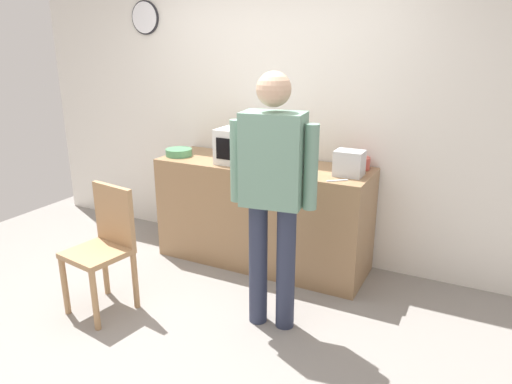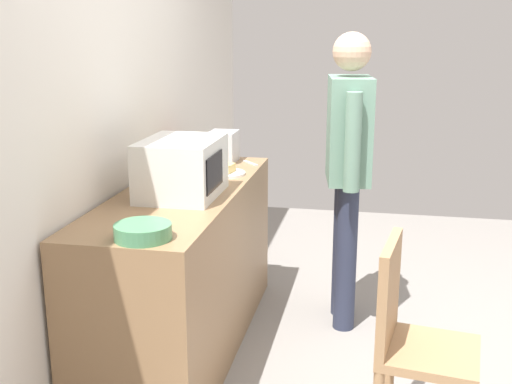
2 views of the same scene
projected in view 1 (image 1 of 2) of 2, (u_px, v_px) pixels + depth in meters
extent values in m
plane|color=gray|center=(179.00, 328.00, 3.31)|extent=(6.00, 6.00, 0.00)
cube|color=silver|center=(276.00, 114.00, 4.27)|extent=(5.40, 0.10, 2.60)
cylinder|color=white|center=(145.00, 18.00, 4.55)|extent=(0.29, 0.03, 0.29)
cylinder|color=black|center=(145.00, 18.00, 4.55)|extent=(0.32, 0.02, 0.32)
cube|color=#93704C|center=(263.00, 214.00, 4.18)|extent=(1.88, 0.62, 0.93)
cube|color=silver|center=(249.00, 146.00, 4.01)|extent=(0.50, 0.38, 0.30)
cube|color=black|center=(232.00, 150.00, 3.87)|extent=(0.30, 0.01, 0.18)
cylinder|color=white|center=(301.00, 172.00, 3.75)|extent=(0.26, 0.26, 0.01)
cube|color=#DEBA6C|center=(301.00, 168.00, 3.74)|extent=(0.13, 0.13, 0.05)
cylinder|color=#4C8E60|center=(179.00, 152.00, 4.30)|extent=(0.24, 0.24, 0.07)
cylinder|color=#C64C42|center=(359.00, 163.00, 3.86)|extent=(0.19, 0.19, 0.10)
cube|color=silver|center=(349.00, 163.00, 3.64)|extent=(0.22, 0.18, 0.20)
cube|color=silver|center=(337.00, 181.00, 3.52)|extent=(0.14, 0.13, 0.01)
cube|color=silver|center=(286.00, 158.00, 4.20)|extent=(0.15, 0.11, 0.01)
cylinder|color=#2A3047|center=(286.00, 268.00, 3.20)|extent=(0.13, 0.13, 0.90)
cylinder|color=#2A3047|center=(258.00, 264.00, 3.26)|extent=(0.13, 0.13, 0.90)
cube|color=gray|center=(273.00, 160.00, 3.00)|extent=(0.43, 0.29, 0.61)
cylinder|color=gray|center=(311.00, 168.00, 2.93)|extent=(0.09, 0.09, 0.55)
cylinder|color=gray|center=(237.00, 161.00, 3.09)|extent=(0.09, 0.09, 0.55)
sphere|color=#D1A889|center=(274.00, 89.00, 2.87)|extent=(0.22, 0.22, 0.22)
cylinder|color=#A87F56|center=(65.00, 286.00, 3.42)|extent=(0.04, 0.04, 0.45)
cylinder|color=#A87F56|center=(95.00, 301.00, 3.23)|extent=(0.04, 0.04, 0.45)
cylinder|color=#A87F56|center=(105.00, 268.00, 3.70)|extent=(0.04, 0.04, 0.45)
cylinder|color=#A87F56|center=(135.00, 281.00, 3.50)|extent=(0.04, 0.04, 0.45)
cube|color=#A87F56|center=(97.00, 253.00, 3.39)|extent=(0.46, 0.46, 0.04)
cube|color=#A87F56|center=(114.00, 214.00, 3.45)|extent=(0.40, 0.10, 0.45)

